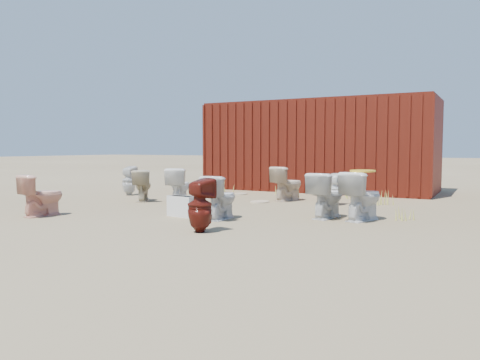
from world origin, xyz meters
The scene contains 22 objects.
ground centered at (0.00, 0.00, 0.00)m, with size 100.00×100.00×0.00m, color brown.
shipping_container centered at (0.00, 5.20, 1.20)m, with size 6.00×2.40×2.40m, color #48120C.
toilet_front_a centered at (-1.50, 0.72, 0.37)m, with size 0.41×0.73×0.74m, color white.
toilet_front_pink centered at (-2.52, -1.81, 0.35)m, with size 0.40×0.69×0.71m, color #EDA489.
toilet_front_c centered at (0.32, -0.67, 0.36)m, with size 0.40×0.70×0.71m, color silver.
toilet_front_maroon centered at (0.68, -1.81, 0.37)m, with size 0.33×0.34×0.74m, color #5C170F.
toilet_front_e centered at (1.80, 0.27, 0.38)m, with size 0.42×0.74×0.75m, color silver.
toilet_back_a centered at (-3.60, 1.55, 0.35)m, with size 0.32×0.33×0.71m, color silver.
toilet_back_beige_left centered at (-2.47, 0.72, 0.34)m, with size 0.38×0.67×0.68m, color #BEAF8B.
toilet_back_beige_right centered at (0.26, 2.29, 0.37)m, with size 0.42×0.73×0.75m, color beige.
toilet_back_yellowlid centered at (2.38, 0.30, 0.39)m, with size 0.44×0.76×0.78m, color white.
toilet_back_e centered at (1.39, 2.02, 0.32)m, with size 0.29×0.30×0.64m, color white.
yellow_lid centered at (2.38, 0.30, 0.79)m, with size 0.40×0.49×0.03m, color gold.
loose_tank centered at (-0.39, -0.74, 0.17)m, with size 0.50×0.20×0.35m, color silver.
loose_lid_near centered at (-0.14, 1.74, 0.01)m, with size 0.38×0.49×0.02m, color beige.
loose_lid_far centered at (-1.32, 3.05, 0.01)m, with size 0.36×0.47×0.02m, color #BDAE89.
weed_clump_a centered at (-1.87, 3.29, 0.15)m, with size 0.36×0.36×0.30m, color #B7B449.
weed_clump_b centered at (0.25, 2.68, 0.15)m, with size 0.32×0.32×0.30m, color #B7B449.
weed_clump_c centered at (2.29, 2.47, 0.16)m, with size 0.36×0.36×0.31m, color #B7B449.
weed_clump_d centered at (-0.46, 3.50, 0.11)m, with size 0.30×0.30×0.22m, color #B7B449.
weed_clump_e centered at (1.31, 3.40, 0.13)m, with size 0.34×0.34×0.26m, color #B7B449.
weed_clump_f centered at (2.98, 0.65, 0.11)m, with size 0.28×0.28×0.23m, color #B7B449.
Camera 1 is at (4.20, -7.14, 1.17)m, focal length 35.00 mm.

